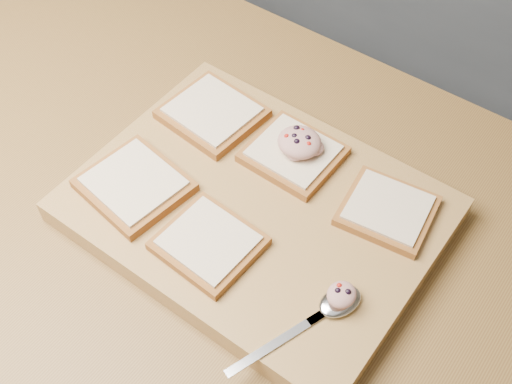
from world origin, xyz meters
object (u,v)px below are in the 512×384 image
spoon (331,307)px  tuna_salad_dollop (299,142)px  bread_far_center (293,154)px  cutting_board (256,210)px

spoon → tuna_salad_dollop: bearing=133.2°
tuna_salad_dollop → spoon: 0.24m
tuna_salad_dollop → bread_far_center: bearing=-137.6°
tuna_salad_dollop → spoon: tuna_salad_dollop is taller
cutting_board → spoon: (0.17, -0.08, 0.02)m
cutting_board → tuna_salad_dollop: bearing=89.4°
cutting_board → spoon: spoon is taller
cutting_board → tuna_salad_dollop: 0.11m
cutting_board → spoon: 0.19m
bread_far_center → spoon: size_ratio=0.67×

